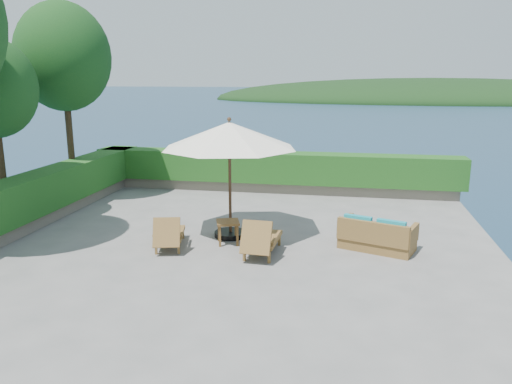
% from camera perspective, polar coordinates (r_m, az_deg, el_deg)
% --- Properties ---
extents(ground, '(12.00, 12.00, 0.00)m').
position_cam_1_polar(ground, '(11.78, -2.16, -6.02)').
color(ground, gray).
rests_on(ground, ground).
extents(foundation, '(12.00, 12.00, 3.00)m').
position_cam_1_polar(foundation, '(12.38, -2.10, -12.82)').
color(foundation, '#534C42').
rests_on(foundation, ocean).
extents(ocean, '(600.00, 600.00, 0.00)m').
position_cam_1_polar(ocean, '(13.08, -2.04, -18.54)').
color(ocean, '#152841').
rests_on(ocean, ground).
extents(offshore_island, '(126.00, 57.60, 12.60)m').
position_cam_1_polar(offshore_island, '(152.68, 19.37, 9.85)').
color(offshore_island, black).
rests_on(offshore_island, ocean).
extents(planter_wall_far, '(12.00, 0.60, 0.36)m').
position_cam_1_polar(planter_wall_far, '(17.04, 1.98, 0.64)').
color(planter_wall_far, gray).
rests_on(planter_wall_far, ground).
extents(planter_wall_left, '(0.60, 12.00, 0.36)m').
position_cam_1_polar(planter_wall_left, '(14.02, -25.14, -3.38)').
color(planter_wall_left, gray).
rests_on(planter_wall_left, ground).
extents(hedge_far, '(12.40, 0.90, 1.00)m').
position_cam_1_polar(hedge_far, '(16.91, 2.00, 2.86)').
color(hedge_far, '#134012').
rests_on(hedge_far, planter_wall_far).
extents(hedge_left, '(0.90, 12.40, 1.00)m').
position_cam_1_polar(hedge_left, '(13.86, -25.41, -0.73)').
color(hedge_left, '#134012').
rests_on(hedge_left, planter_wall_left).
extents(tree_far, '(2.80, 2.80, 6.03)m').
position_cam_1_polar(tree_far, '(16.42, -21.18, 14.17)').
color(tree_far, '#452E1A').
rests_on(tree_far, ground).
extents(patio_umbrella, '(3.77, 3.77, 2.93)m').
position_cam_1_polar(patio_umbrella, '(11.84, -3.06, 6.36)').
color(patio_umbrella, black).
rests_on(patio_umbrella, ground).
extents(lounge_left, '(0.91, 1.54, 0.83)m').
position_cam_1_polar(lounge_left, '(11.61, -9.90, -4.70)').
color(lounge_left, olive).
rests_on(lounge_left, ground).
extents(lounge_right, '(0.75, 1.59, 0.90)m').
position_cam_1_polar(lounge_right, '(10.99, 0.60, -5.37)').
color(lounge_right, olive).
rests_on(lounge_right, ground).
extents(side_table, '(0.65, 0.65, 0.55)m').
position_cam_1_polar(side_table, '(11.73, -3.23, -3.79)').
color(side_table, brown).
rests_on(side_table, ground).
extents(wicker_loveseat, '(1.83, 1.35, 0.81)m').
position_cam_1_polar(wicker_loveseat, '(11.67, 13.61, -4.97)').
color(wicker_loveseat, olive).
rests_on(wicker_loveseat, ground).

